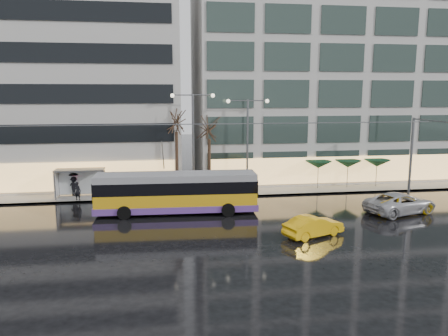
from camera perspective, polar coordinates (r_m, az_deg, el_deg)
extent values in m
plane|color=black|center=(29.97, -6.15, -8.22)|extent=(140.00, 140.00, 0.00)
cube|color=gray|center=(43.57, -4.29, -2.38)|extent=(80.00, 10.00, 0.15)
cube|color=slate|center=(38.76, -3.75, -3.91)|extent=(80.00, 0.10, 0.15)
cube|color=#B9B6B0|center=(49.83, -26.45, 10.99)|extent=(34.00, 14.00, 22.00)
cube|color=#B9B6B0|center=(51.65, 14.78, 13.26)|extent=(32.00, 14.00, 25.00)
cube|color=gold|center=(34.00, -6.20, -4.17)|extent=(12.30, 3.05, 1.53)
cube|color=#653B94|center=(34.12, -6.18, -5.00)|extent=(12.34, 3.10, 0.51)
cube|color=black|center=(33.74, -6.23, -2.33)|extent=(12.32, 3.07, 0.92)
cube|color=gray|center=(33.60, -6.25, -1.14)|extent=(12.30, 3.05, 0.51)
cube|color=black|center=(34.29, 4.08, -2.36)|extent=(0.16, 2.34, 1.32)
cube|color=black|center=(34.36, -16.52, -2.72)|extent=(0.16, 2.34, 1.32)
cylinder|color=black|center=(35.55, 0.08, -4.42)|extent=(1.03, 0.40, 1.02)
cylinder|color=black|center=(33.11, 0.55, -5.50)|extent=(1.03, 0.40, 1.02)
cylinder|color=black|center=(35.60, -12.43, -4.64)|extent=(1.03, 0.40, 1.02)
cylinder|color=black|center=(33.16, -12.91, -5.73)|extent=(1.03, 0.40, 1.02)
cylinder|color=#595B60|center=(34.33, -7.99, 1.55)|extent=(0.22, 3.78, 2.67)
cylinder|color=#595B60|center=(34.84, -7.97, 1.67)|extent=(0.22, 3.78, 2.67)
cylinder|color=#595B60|center=(43.94, 23.25, 1.49)|extent=(0.24, 0.24, 7.00)
cube|color=#595B60|center=(41.53, 25.36, 5.63)|extent=(0.10, 5.00, 0.10)
cylinder|color=#595B60|center=(34.39, -5.08, 5.69)|extent=(42.00, 0.04, 0.04)
cylinder|color=#595B60|center=(34.88, -5.13, 5.74)|extent=(42.00, 0.04, 0.04)
cube|color=#595B60|center=(40.16, -18.33, -0.23)|extent=(4.20, 1.60, 0.12)
cube|color=silver|center=(41.06, -18.08, -1.77)|extent=(4.00, 0.05, 2.20)
cube|color=white|center=(40.79, -21.08, -2.02)|extent=(0.10, 1.40, 2.20)
cylinder|color=#595B60|center=(40.11, -21.22, -2.23)|extent=(0.10, 0.10, 2.40)
cylinder|color=#595B60|center=(41.45, -20.80, -1.83)|extent=(0.10, 0.10, 2.40)
cylinder|color=#595B60|center=(39.41, -15.54, -2.12)|extent=(0.10, 0.10, 2.40)
cylinder|color=#595B60|center=(40.77, -15.30, -1.72)|extent=(0.10, 0.10, 2.40)
cylinder|color=#595B60|center=(39.67, -4.03, 3.12)|extent=(0.18, 0.18, 9.00)
cylinder|color=#595B60|center=(39.35, -5.43, 9.47)|extent=(1.80, 0.10, 0.10)
cylinder|color=#595B60|center=(39.48, -2.79, 9.51)|extent=(1.80, 0.10, 0.10)
sphere|color=#FFF2CC|center=(39.31, -6.76, 9.38)|extent=(0.36, 0.36, 0.36)
sphere|color=#FFF2CC|center=(39.58, -1.47, 9.44)|extent=(0.36, 0.36, 0.36)
cylinder|color=#595B60|center=(40.39, 3.07, 2.90)|extent=(0.18, 0.18, 8.50)
cylinder|color=#595B60|center=(39.93, 1.85, 8.80)|extent=(1.80, 0.10, 0.10)
cylinder|color=#595B60|center=(40.29, 4.40, 8.78)|extent=(1.80, 0.10, 0.10)
sphere|color=#FFF2CC|center=(39.79, 0.56, 8.73)|extent=(0.36, 0.36, 0.36)
sphere|color=#FFF2CC|center=(40.50, 5.65, 8.70)|extent=(0.36, 0.36, 0.36)
cylinder|color=black|center=(40.02, -6.17, 0.69)|extent=(0.28, 0.28, 5.60)
cylinder|color=black|center=(40.49, -1.92, 0.35)|extent=(0.28, 0.28, 4.90)
cylinder|color=#595B60|center=(43.00, 12.16, -1.14)|extent=(0.06, 0.06, 2.20)
cone|color=#0F371E|center=(42.79, 12.22, 0.44)|extent=(2.50, 2.50, 0.70)
cylinder|color=#595B60|center=(44.13, 15.81, -1.01)|extent=(0.06, 0.06, 2.20)
cone|color=#0F371E|center=(43.93, 15.88, 0.53)|extent=(2.50, 2.50, 0.70)
cylinder|color=#595B60|center=(45.44, 19.27, -0.89)|extent=(0.06, 0.06, 2.20)
cone|color=#0F371E|center=(45.25, 19.35, 0.61)|extent=(2.50, 2.50, 0.70)
imported|color=#FFB90D|center=(29.22, 11.60, -7.44)|extent=(4.38, 2.87, 1.37)
imported|color=yellow|center=(36.69, 21.98, -4.31)|extent=(5.78, 3.44, 1.51)
imported|color=#B8B7BC|center=(36.60, 22.04, -4.25)|extent=(6.36, 4.26, 1.62)
imported|color=black|center=(39.42, -18.58, -2.87)|extent=(0.68, 0.57, 1.60)
imported|color=#C34174|center=(39.23, -18.65, -1.51)|extent=(1.26, 1.27, 0.88)
imported|color=black|center=(39.76, -12.94, -2.38)|extent=(0.91, 0.73, 1.76)
imported|color=black|center=(41.16, -19.00, -2.28)|extent=(1.29, 1.14, 1.73)
imported|color=black|center=(40.99, -19.07, -1.07)|extent=(1.13, 1.13, 0.72)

